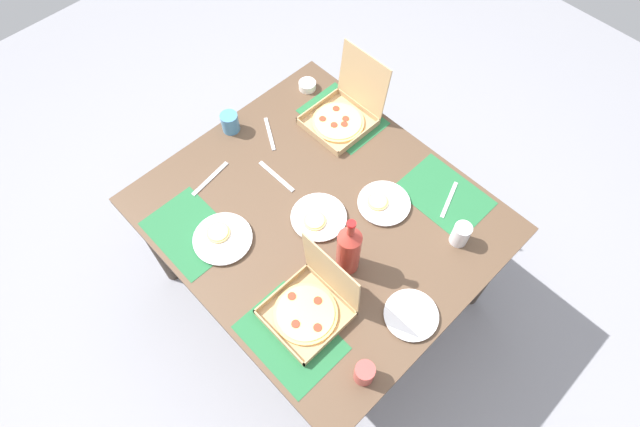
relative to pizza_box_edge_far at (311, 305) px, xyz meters
name	(u,v)px	position (x,y,z in m)	size (l,w,h in m)	color
ground_plane	(320,286)	(-0.27, 0.31, -0.81)	(6.00, 6.00, 0.00)	gray
dining_table	(320,226)	(-0.27, 0.31, -0.15)	(1.33, 1.17, 0.77)	#3F3328
placemat_near_left	(190,232)	(-0.57, -0.13, -0.05)	(0.36, 0.26, 0.00)	#236638
placemat_near_right	(291,338)	(0.03, -0.13, -0.05)	(0.36, 0.26, 0.00)	#236638
placemat_far_left	(343,117)	(-0.57, 0.74, -0.05)	(0.36, 0.26, 0.00)	#236638
placemat_far_right	(444,195)	(0.03, 0.74, -0.05)	(0.36, 0.26, 0.00)	#236638
pizza_box_edge_far	(311,305)	(0.00, 0.00, 0.00)	(0.27, 0.27, 0.30)	tan
pizza_box_corner_right	(344,113)	(-0.56, 0.73, 0.00)	(0.27, 0.30, 0.31)	tan
plate_near_right	(222,238)	(-0.46, -0.05, -0.04)	(0.24, 0.24, 0.03)	white
plate_far_left	(383,203)	(-0.12, 0.53, -0.04)	(0.22, 0.22, 0.03)	white
plate_middle	(318,218)	(-0.26, 0.29, -0.04)	(0.23, 0.23, 0.03)	white
plate_far_right	(411,315)	(0.27, 0.24, -0.04)	(0.20, 0.20, 0.02)	white
soda_bottle	(349,249)	(-0.04, 0.23, 0.08)	(0.09, 0.09, 0.32)	#B2382D
cup_dark	(364,373)	(0.30, -0.04, 0.00)	(0.07, 0.07, 0.09)	#BF4742
cup_clear_left	(230,122)	(-0.87, 0.33, 0.00)	(0.08, 0.08, 0.09)	teal
cup_clear_right	(461,234)	(0.20, 0.62, 0.00)	(0.07, 0.07, 0.10)	silver
condiment_bowl	(307,85)	(-0.82, 0.75, -0.03)	(0.08, 0.08, 0.04)	white
knife_by_far_right	(210,179)	(-0.72, 0.09, -0.04)	(0.21, 0.02, 0.01)	#B7B7BC
fork_by_far_left	(449,200)	(0.05, 0.74, -0.04)	(0.19, 0.02, 0.01)	#B7B7BC
fork_by_near_left	(270,134)	(-0.73, 0.44, -0.04)	(0.19, 0.02, 0.01)	#B7B7BC
knife_by_near_right	(276,176)	(-0.53, 0.30, -0.04)	(0.21, 0.02, 0.01)	#B7B7BC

